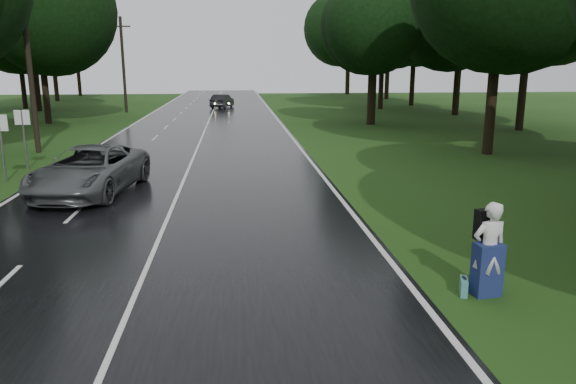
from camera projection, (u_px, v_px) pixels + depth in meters
ground at (123, 326)px, 9.92m from camera, size 160.00×160.00×0.00m
road at (196, 152)px, 29.27m from camera, size 12.00×140.00×0.04m
lane_center at (196, 152)px, 29.27m from camera, size 0.12×140.00×0.01m
grey_car at (90, 170)px, 19.78m from camera, size 3.78×6.54×1.71m
far_car at (222, 101)px, 58.44m from camera, size 2.59×4.62×1.44m
hitchhiker at (488, 252)px, 11.06m from camera, size 0.79×0.72×2.00m
suitcase at (464, 287)px, 11.25m from camera, size 0.29×0.49×0.34m
utility_pole_mid at (39, 152)px, 29.32m from camera, size 1.80×0.28×9.85m
utility_pole_far at (127, 112)px, 53.51m from camera, size 1.80×0.28×9.09m
road_sign_a at (6, 182)px, 22.02m from camera, size 0.66×0.10×2.73m
road_sign_b at (28, 171)px, 24.35m from camera, size 0.65×0.10×2.71m
tree_left_e at (49, 123)px, 43.54m from camera, size 9.51×9.51×14.87m
tree_left_f at (39, 111)px, 55.05m from camera, size 11.16×11.16×17.44m
tree_right_d at (487, 154)px, 28.85m from camera, size 10.10×10.10×15.78m
tree_right_e at (371, 124)px, 42.95m from camera, size 8.99×8.99×14.04m
tree_right_f at (380, 109)px, 57.47m from camera, size 10.58×10.58×16.53m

